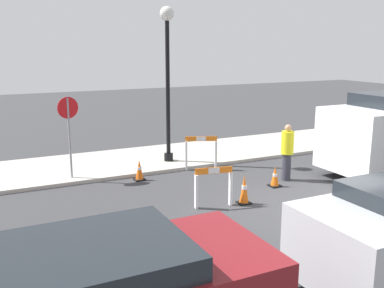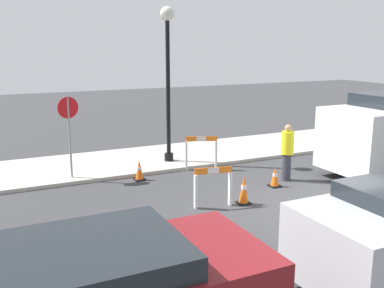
# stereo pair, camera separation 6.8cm
# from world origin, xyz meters

# --- Properties ---
(ground_plane) EXTENTS (60.00, 60.00, 0.00)m
(ground_plane) POSITION_xyz_m (0.00, 0.00, 0.00)
(ground_plane) COLOR #38383A
(sidewalk_slab) EXTENTS (18.00, 3.27, 0.11)m
(sidewalk_slab) POSITION_xyz_m (0.00, 6.14, 0.05)
(sidewalk_slab) COLOR #ADA89E
(sidewalk_slab) RESTS_ON ground_plane
(streetlamp_post) EXTENTS (0.44, 0.44, 4.82)m
(streetlamp_post) POSITION_xyz_m (-1.35, 5.46, 3.22)
(streetlamp_post) COLOR black
(streetlamp_post) RESTS_ON sidewalk_slab
(stop_sign) EXTENTS (0.59, 0.15, 2.29)m
(stop_sign) POSITION_xyz_m (-4.56, 4.94, 1.64)
(stop_sign) COLOR gray
(stop_sign) RESTS_ON sidewalk_slab
(barricade_0) EXTENTS (0.93, 0.30, 0.97)m
(barricade_0) POSITION_xyz_m (-1.95, 1.35, 0.53)
(barricade_0) COLOR white
(barricade_0) RESTS_ON ground_plane
(barricade_1) EXTENTS (0.95, 0.50, 1.06)m
(barricade_1) POSITION_xyz_m (-0.74, 4.35, 0.59)
(barricade_1) COLOR white
(barricade_1) RESTS_ON ground_plane
(traffic_cone_0) EXTENTS (0.30, 0.30, 0.56)m
(traffic_cone_0) POSITION_xyz_m (0.31, 1.99, 0.27)
(traffic_cone_0) COLOR black
(traffic_cone_0) RESTS_ON ground_plane
(traffic_cone_1) EXTENTS (0.30, 0.30, 0.60)m
(traffic_cone_1) POSITION_xyz_m (-2.81, 4.17, 0.29)
(traffic_cone_1) COLOR black
(traffic_cone_1) RESTS_ON ground_plane
(traffic_cone_2) EXTENTS (0.30, 0.30, 0.73)m
(traffic_cone_2) POSITION_xyz_m (-1.19, 1.21, 0.35)
(traffic_cone_2) COLOR black
(traffic_cone_2) RESTS_ON ground_plane
(person_worker) EXTENTS (0.45, 0.45, 1.61)m
(person_worker) POSITION_xyz_m (0.95, 2.33, 0.86)
(person_worker) COLOR #33333D
(person_worker) RESTS_ON ground_plane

